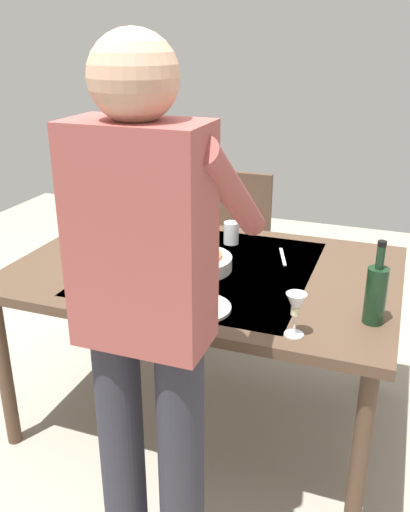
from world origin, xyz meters
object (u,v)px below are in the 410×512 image
(wine_glass_left, at_px, (172,220))
(wine_bottle, at_px, (376,293))
(water_cup_near_right, at_px, (85,227))
(chair_near, at_px, (232,241))
(water_cup_far_right, at_px, (129,240))
(water_cup_far_left, at_px, (231,233))
(person_server, at_px, (147,310))
(serving_bowl_pasta, at_px, (196,261))
(dining_table, at_px, (205,281))
(dinner_plate_near, at_px, (199,308))
(side_bowl_salad, at_px, (84,244))
(wine_glass_right, at_px, (296,307))
(water_cup_near_left, at_px, (86,275))

(wine_glass_left, bearing_deg, wine_bottle, 152.58)
(wine_bottle, relative_size, water_cup_near_right, 2.99)
(chair_near, bearing_deg, water_cup_far_right, 74.67)
(water_cup_far_left, bearing_deg, person_server, 95.44)
(person_server, height_order, wine_glass_left, person_server)
(water_cup_far_right, xyz_separation_m, serving_bowl_pasta, (-0.37, 0.10, -0.01))
(dining_table, xyz_separation_m, water_cup_far_left, (-0.02, -0.31, 0.12))
(wine_glass_left, distance_m, dinner_plate_near, 0.72)
(serving_bowl_pasta, relative_size, side_bowl_salad, 1.67)
(chair_near, xyz_separation_m, dinner_plate_near, (-0.28, 1.28, 0.23))
(serving_bowl_pasta, height_order, dinner_plate_near, serving_bowl_pasta)
(serving_bowl_pasta, bearing_deg, chair_near, -81.85)
(serving_bowl_pasta, bearing_deg, person_server, 101.16)
(person_server, height_order, water_cup_far_left, person_server)
(water_cup_far_right, bearing_deg, serving_bowl_pasta, 164.50)
(chair_near, bearing_deg, dinner_plate_near, 102.17)
(wine_glass_left, distance_m, water_cup_far_right, 0.23)
(wine_glass_right, height_order, dinner_plate_near, wine_glass_right)
(dinner_plate_near, bearing_deg, wine_glass_left, -59.15)
(person_server, bearing_deg, water_cup_far_right, -59.13)
(person_server, distance_m, dinner_plate_near, 0.47)
(wine_glass_right, relative_size, dinner_plate_near, 0.66)
(person_server, distance_m, water_cup_near_left, 0.68)
(water_cup_near_left, distance_m, water_cup_far_right, 0.42)
(wine_glass_left, relative_size, water_cup_far_left, 1.46)
(wine_bottle, xyz_separation_m, water_cup_far_right, (1.10, -0.32, -0.06))
(water_cup_far_left, height_order, water_cup_far_right, water_cup_far_left)
(water_cup_near_right, height_order, dinner_plate_near, water_cup_near_right)
(water_cup_far_right, distance_m, dinner_plate_near, 0.67)
(wine_glass_left, height_order, water_cup_far_right, wine_glass_left)
(water_cup_far_left, distance_m, serving_bowl_pasta, 0.34)
(water_cup_far_left, height_order, side_bowl_salad, water_cup_far_left)
(side_bowl_salad, bearing_deg, person_server, 131.90)
(side_bowl_salad, xyz_separation_m, dinner_plate_near, (-0.69, 0.35, -0.03))
(wine_glass_right, distance_m, serving_bowl_pasta, 0.64)
(dinner_plate_near, bearing_deg, dining_table, -72.91)
(dining_table, xyz_separation_m, chair_near, (0.16, -0.92, -0.16))
(water_cup_far_left, bearing_deg, side_bowl_salad, 28.68)
(wine_glass_right, bearing_deg, person_server, 46.33)
(water_cup_near_right, height_order, water_cup_far_left, water_cup_far_left)
(wine_bottle, xyz_separation_m, wine_glass_left, (0.95, -0.50, -0.01))
(person_server, xyz_separation_m, side_bowl_salad, (0.70, -0.78, -0.18))
(serving_bowl_pasta, bearing_deg, water_cup_near_right, -15.90)
(wine_bottle, xyz_separation_m, water_cup_near_right, (1.37, -0.40, -0.06))
(person_server, relative_size, water_cup_near_left, 16.41)
(water_cup_near_left, height_order, water_cup_far_right, water_cup_near_left)
(wine_bottle, bearing_deg, person_server, 43.15)
(dining_table, xyz_separation_m, serving_bowl_pasta, (0.03, 0.03, 0.10))
(wine_bottle, xyz_separation_m, serving_bowl_pasta, (0.73, -0.22, -0.08))
(serving_bowl_pasta, distance_m, dinner_plate_near, 0.37)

